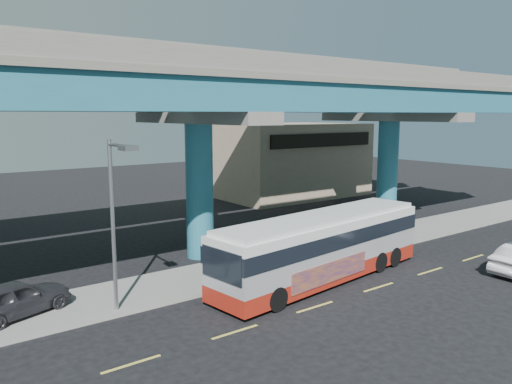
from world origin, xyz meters
TOP-DOWN VIEW (x-y plane):
  - ground at (0.00, 0.00)m, footprint 120.00×120.00m
  - sidewalk at (0.00, 5.50)m, footprint 70.00×4.00m
  - lane_markings at (-0.00, -0.30)m, footprint 58.00×0.12m
  - viaduct at (-0.00, 9.11)m, footprint 52.00×12.40m
  - building_beige at (18.00, 22.98)m, footprint 14.00×10.23m
  - transit_bus at (2.62, 2.00)m, footprint 12.68×4.13m
  - parked_car at (-10.17, 5.69)m, footprint 4.27×5.21m
  - street_lamp at (-6.82, 3.47)m, footprint 0.50×2.27m
  - stop_sign at (7.05, 4.18)m, footprint 0.60×0.62m

SIDE VIEW (x-z plane):
  - ground at x=0.00m, z-range 0.00..0.00m
  - lane_markings at x=0.00m, z-range 0.00..0.01m
  - sidewalk at x=0.00m, z-range 0.00..0.15m
  - parked_car at x=-10.17m, z-range 0.15..1.57m
  - transit_bus at x=2.62m, z-range 0.15..3.35m
  - stop_sign at x=7.05m, z-range 0.78..3.55m
  - building_beige at x=18.00m, z-range 0.01..7.01m
  - street_lamp at x=-6.82m, z-range 1.23..8.03m
  - viaduct at x=0.00m, z-range 3.29..14.99m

